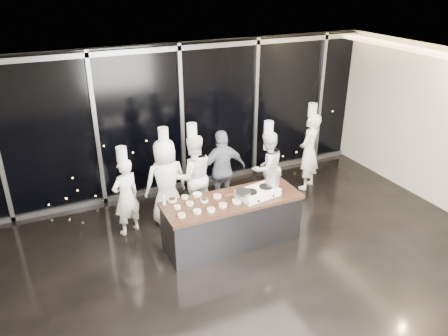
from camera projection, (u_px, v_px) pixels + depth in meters
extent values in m
plane|color=black|center=(255.00, 271.00, 7.22)|extent=(9.00, 9.00, 0.00)
cube|color=beige|center=(180.00, 118.00, 9.44)|extent=(9.00, 0.02, 3.20)
cube|color=silver|center=(263.00, 79.00, 5.88)|extent=(9.00, 7.00, 0.02)
cube|color=black|center=(181.00, 119.00, 9.39)|extent=(8.90, 0.04, 3.18)
cube|color=gray|center=(179.00, 48.00, 8.72)|extent=(8.90, 0.08, 0.10)
cube|color=gray|center=(185.00, 184.00, 10.00)|extent=(8.90, 0.08, 0.10)
cube|color=gray|center=(96.00, 132.00, 8.66)|extent=(0.08, 0.08, 3.20)
cube|color=gray|center=(182.00, 119.00, 9.35)|extent=(0.08, 0.08, 3.20)
cube|color=gray|center=(256.00, 109.00, 10.03)|extent=(0.08, 0.08, 3.20)
cube|color=gray|center=(320.00, 100.00, 10.72)|extent=(0.08, 0.08, 3.20)
cube|color=#343439|center=(232.00, 223.00, 7.79)|extent=(2.40, 0.80, 0.84)
cube|color=#492E1F|center=(232.00, 201.00, 7.60)|extent=(2.46, 0.86, 0.06)
cube|color=white|center=(258.00, 193.00, 7.67)|extent=(0.77, 0.55, 0.12)
cylinder|color=black|center=(250.00, 192.00, 7.56)|extent=(0.28, 0.28, 0.02)
cylinder|color=black|center=(266.00, 187.00, 7.73)|extent=(0.28, 0.28, 0.02)
cylinder|color=black|center=(259.00, 201.00, 7.42)|extent=(0.04, 0.03, 0.04)
cylinder|color=black|center=(274.00, 196.00, 7.59)|extent=(0.04, 0.03, 0.04)
cylinder|color=slate|center=(243.00, 192.00, 7.47)|extent=(0.31, 0.31, 0.05)
cube|color=#4C2B14|center=(232.00, 195.00, 7.35)|extent=(0.20, 0.06, 0.02)
cylinder|color=#ADADAF|center=(273.00, 178.00, 7.74)|extent=(0.28, 0.28, 0.24)
cylinder|color=white|center=(181.00, 215.00, 7.05)|extent=(0.13, 0.13, 0.04)
cylinder|color=orange|center=(181.00, 214.00, 7.04)|extent=(0.10, 0.10, 0.01)
cylinder|color=white|center=(177.00, 207.00, 7.29)|extent=(0.11, 0.11, 0.04)
cylinder|color=beige|center=(177.00, 206.00, 7.28)|extent=(0.09, 0.09, 0.01)
cylinder|color=white|center=(172.00, 200.00, 7.51)|extent=(0.16, 0.16, 0.04)
cylinder|color=black|center=(172.00, 199.00, 7.51)|extent=(0.13, 0.13, 0.01)
cylinder|color=white|center=(197.00, 211.00, 7.16)|extent=(0.13, 0.13, 0.04)
cylinder|color=silver|center=(197.00, 210.00, 7.15)|extent=(0.11, 0.11, 0.01)
cylinder|color=white|center=(190.00, 204.00, 7.40)|extent=(0.12, 0.12, 0.04)
cylinder|color=tan|center=(190.00, 203.00, 7.39)|extent=(0.10, 0.10, 0.01)
cylinder|color=white|center=(185.00, 197.00, 7.61)|extent=(0.12, 0.12, 0.04)
cylinder|color=#96814B|center=(185.00, 196.00, 7.60)|extent=(0.10, 0.10, 0.01)
cylinder|color=white|center=(211.00, 210.00, 7.21)|extent=(0.14, 0.14, 0.04)
cylinder|color=tan|center=(211.00, 209.00, 7.20)|extent=(0.11, 0.11, 0.01)
cylinder|color=white|center=(204.00, 200.00, 7.50)|extent=(0.13, 0.13, 0.04)
cylinder|color=black|center=(204.00, 200.00, 7.49)|extent=(0.11, 0.11, 0.01)
cylinder|color=white|center=(197.00, 195.00, 7.69)|extent=(0.16, 0.16, 0.04)
cylinder|color=silver|center=(197.00, 194.00, 7.68)|extent=(0.13, 0.13, 0.01)
cylinder|color=white|center=(223.00, 205.00, 7.35)|extent=(0.14, 0.14, 0.04)
cylinder|color=#A38141|center=(223.00, 204.00, 7.34)|extent=(0.11, 0.11, 0.01)
cylinder|color=white|center=(217.00, 196.00, 7.64)|extent=(0.14, 0.14, 0.04)
cylinder|color=tan|center=(217.00, 195.00, 7.63)|extent=(0.12, 0.12, 0.01)
cylinder|color=white|center=(237.00, 201.00, 7.48)|extent=(0.16, 0.16, 0.04)
cylinder|color=beige|center=(237.00, 200.00, 7.47)|extent=(0.13, 0.13, 0.01)
cylinder|color=silver|center=(164.00, 201.00, 7.37)|extent=(0.06, 0.06, 0.16)
cone|color=silver|center=(163.00, 195.00, 7.33)|extent=(0.05, 0.05, 0.05)
imported|color=white|center=(126.00, 197.00, 7.98)|extent=(0.64, 0.54, 1.50)
cylinder|color=white|center=(122.00, 154.00, 7.63)|extent=(0.25, 0.25, 0.26)
imported|color=white|center=(166.00, 181.00, 8.34)|extent=(0.84, 0.56, 1.70)
cylinder|color=white|center=(163.00, 135.00, 7.94)|extent=(0.19, 0.19, 0.26)
imported|color=white|center=(193.00, 176.00, 8.53)|extent=(0.88, 0.71, 1.70)
cylinder|color=white|center=(192.00, 130.00, 8.13)|extent=(0.21, 0.21, 0.26)
imported|color=#141D38|center=(222.00, 170.00, 8.79)|extent=(1.00, 0.43, 1.69)
imported|color=white|center=(267.00, 168.00, 9.05)|extent=(0.87, 0.75, 1.56)
cylinder|color=white|center=(269.00, 128.00, 8.68)|extent=(0.23, 0.23, 0.26)
imported|color=white|center=(309.00, 152.00, 9.62)|extent=(0.76, 0.69, 1.74)
cylinder|color=white|center=(313.00, 109.00, 9.21)|extent=(0.26, 0.26, 0.26)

